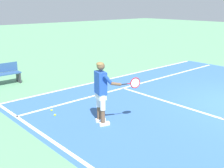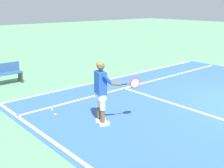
% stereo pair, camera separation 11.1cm
% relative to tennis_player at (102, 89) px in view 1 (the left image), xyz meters
% --- Properties ---
extents(line_service, '(8.23, 0.10, 0.01)m').
position_rel_tennis_player_xyz_m(line_service, '(2.08, 2.75, -0.99)').
color(line_service, white).
rests_on(line_service, ground).
extents(line_singles_left, '(0.10, 10.70, 0.01)m').
position_rel_tennis_player_xyz_m(line_singles_left, '(-2.04, 3.81, -0.99)').
color(line_singles_left, white).
rests_on(line_singles_left, ground).
extents(line_doubles_left, '(0.10, 10.70, 0.01)m').
position_rel_tennis_player_xyz_m(line_doubles_left, '(-3.41, 3.81, -0.99)').
color(line_doubles_left, white).
rests_on(line_doubles_left, ground).
extents(tennis_player, '(0.89, 1.03, 1.71)m').
position_rel_tennis_player_xyz_m(tennis_player, '(0.00, 0.00, 0.00)').
color(tennis_player, white).
rests_on(tennis_player, ground).
extents(tennis_ball_near_feet, '(0.07, 0.07, 0.07)m').
position_rel_tennis_player_xyz_m(tennis_ball_near_feet, '(-1.73, -0.56, -0.96)').
color(tennis_ball_near_feet, '#CCE02D').
rests_on(tennis_ball_near_feet, ground).
extents(tennis_ball_by_baseline, '(0.07, 0.07, 0.07)m').
position_rel_tennis_player_xyz_m(tennis_ball_by_baseline, '(-1.33, -0.68, -0.96)').
color(tennis_ball_by_baseline, '#CCE02D').
rests_on(tennis_ball_by_baseline, ground).
extents(courtside_bench, '(0.40, 1.40, 0.85)m').
position_rel_tennis_player_xyz_m(courtside_bench, '(-5.57, -0.54, -0.54)').
color(courtside_bench, '#2D5184').
rests_on(courtside_bench, ground).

